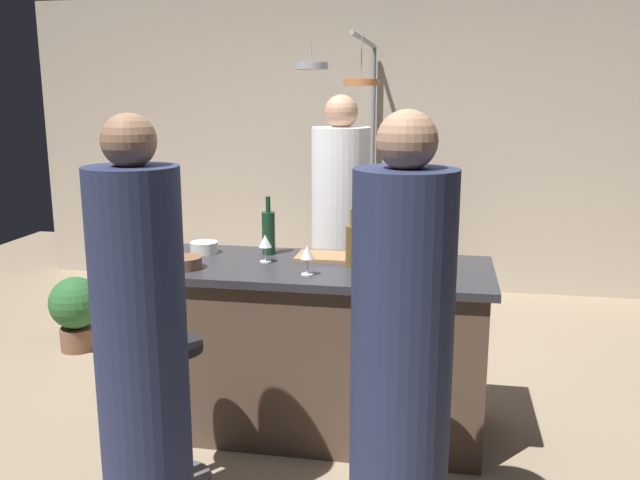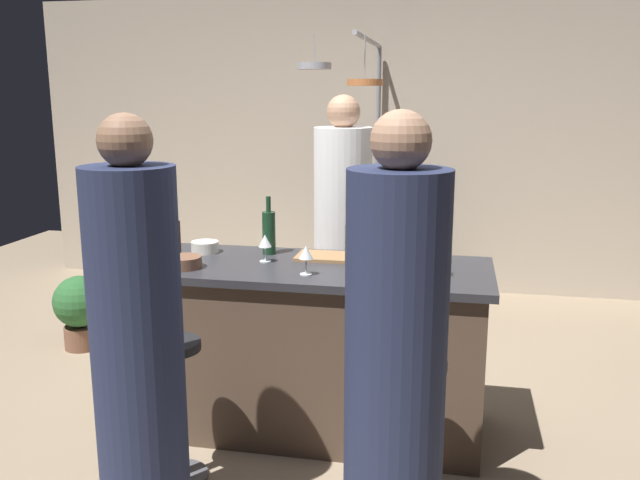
{
  "view_description": "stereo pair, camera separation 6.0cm",
  "coord_description": "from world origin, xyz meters",
  "px_view_note": "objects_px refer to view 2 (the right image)",
  "views": [
    {
      "loc": [
        0.63,
        -3.28,
        1.76
      ],
      "look_at": [
        0.0,
        0.15,
        1.0
      ],
      "focal_mm": 37.94,
      "sensor_mm": 36.0,
      "label": 1
    },
    {
      "loc": [
        0.69,
        -3.27,
        1.76
      ],
      "look_at": [
        0.0,
        0.15,
        1.0
      ],
      "focal_mm": 37.94,
      "sensor_mm": 36.0,
      "label": 2
    }
  ],
  "objects_px": {
    "bar_stool_left": "(175,405)",
    "mixing_bowl_wooden": "(184,262)",
    "wine_bottle_green": "(269,232)",
    "wine_glass_by_chef": "(306,254)",
    "cutting_board": "(327,257)",
    "mixing_bowl_ceramic": "(205,247)",
    "chef": "(342,242)",
    "guest_right": "(395,371)",
    "wine_bottle_rose": "(431,244)",
    "wine_bottle_white": "(403,245)",
    "wine_bottle_amber": "(352,245)",
    "pepper_mill": "(176,240)",
    "mixing_bowl_steel": "(394,255)",
    "bar_stool_right": "(414,427)",
    "potted_plant": "(80,307)",
    "stove_range": "(372,247)",
    "wine_bottle_red": "(430,254)",
    "wine_glass_near_right_guest": "(265,242)",
    "guest_left": "(138,348)",
    "wine_glass_near_left_guest": "(421,238)"
  },
  "relations": [
    {
      "from": "guest_right",
      "to": "wine_bottle_green",
      "type": "xyz_separation_m",
      "value": [
        -0.8,
        1.21,
        0.23
      ]
    },
    {
      "from": "bar_stool_left",
      "to": "potted_plant",
      "type": "relative_size",
      "value": 1.31
    },
    {
      "from": "guest_right",
      "to": "wine_bottle_amber",
      "type": "height_order",
      "value": "guest_right"
    },
    {
      "from": "wine_glass_near_left_guest",
      "to": "mixing_bowl_steel",
      "type": "height_order",
      "value": "wine_glass_near_left_guest"
    },
    {
      "from": "bar_stool_right",
      "to": "wine_glass_by_chef",
      "type": "relative_size",
      "value": 4.66
    },
    {
      "from": "chef",
      "to": "wine_bottle_amber",
      "type": "height_order",
      "value": "chef"
    },
    {
      "from": "wine_bottle_red",
      "to": "mixing_bowl_steel",
      "type": "xyz_separation_m",
      "value": [
        -0.2,
        0.33,
        -0.09
      ]
    },
    {
      "from": "wine_bottle_green",
      "to": "wine_glass_by_chef",
      "type": "bearing_deg",
      "value": -52.9
    },
    {
      "from": "potted_plant",
      "to": "cutting_board",
      "type": "relative_size",
      "value": 1.62
    },
    {
      "from": "pepper_mill",
      "to": "mixing_bowl_steel",
      "type": "height_order",
      "value": "pepper_mill"
    },
    {
      "from": "cutting_board",
      "to": "mixing_bowl_wooden",
      "type": "height_order",
      "value": "mixing_bowl_wooden"
    },
    {
      "from": "stove_range",
      "to": "pepper_mill",
      "type": "xyz_separation_m",
      "value": [
        -0.73,
        -2.48,
        0.56
      ]
    },
    {
      "from": "guest_right",
      "to": "mixing_bowl_ceramic",
      "type": "bearing_deg",
      "value": 134.66
    },
    {
      "from": "cutting_board",
      "to": "mixing_bowl_ceramic",
      "type": "xyz_separation_m",
      "value": [
        -0.68,
        -0.0,
        0.02
      ]
    },
    {
      "from": "potted_plant",
      "to": "wine_bottle_rose",
      "type": "distance_m",
      "value": 2.63
    },
    {
      "from": "pepper_mill",
      "to": "guest_right",
      "type": "bearing_deg",
      "value": -38.31
    },
    {
      "from": "stove_range",
      "to": "mixing_bowl_steel",
      "type": "bearing_deg",
      "value": -80.26
    },
    {
      "from": "pepper_mill",
      "to": "wine_bottle_white",
      "type": "height_order",
      "value": "wine_bottle_white"
    },
    {
      "from": "potted_plant",
      "to": "wine_glass_by_chef",
      "type": "relative_size",
      "value": 3.56
    },
    {
      "from": "chef",
      "to": "guest_right",
      "type": "xyz_separation_m",
      "value": [
        0.52,
        -1.96,
        -0.02
      ]
    },
    {
      "from": "bar_stool_left",
      "to": "mixing_bowl_wooden",
      "type": "xyz_separation_m",
      "value": [
        -0.11,
        0.44,
        0.55
      ]
    },
    {
      "from": "chef",
      "to": "cutting_board",
      "type": "xyz_separation_m",
      "value": [
        0.05,
        -0.79,
        0.1
      ]
    },
    {
      "from": "chef",
      "to": "cutting_board",
      "type": "height_order",
      "value": "chef"
    },
    {
      "from": "guest_right",
      "to": "wine_bottle_white",
      "type": "xyz_separation_m",
      "value": [
        -0.06,
        1.05,
        0.23
      ]
    },
    {
      "from": "stove_range",
      "to": "bar_stool_left",
      "type": "xyz_separation_m",
      "value": [
        -0.52,
        -3.07,
        -0.07
      ]
    },
    {
      "from": "wine_glass_near_right_guest",
      "to": "mixing_bowl_ceramic",
      "type": "bearing_deg",
      "value": 159.95
    },
    {
      "from": "wine_bottle_white",
      "to": "wine_glass_by_chef",
      "type": "xyz_separation_m",
      "value": [
        -0.45,
        -0.22,
        -0.02
      ]
    },
    {
      "from": "potted_plant",
      "to": "wine_glass_near_right_guest",
      "type": "relative_size",
      "value": 3.56
    },
    {
      "from": "wine_glass_by_chef",
      "to": "mixing_bowl_wooden",
      "type": "distance_m",
      "value": 0.64
    },
    {
      "from": "wine_bottle_red",
      "to": "wine_glass_by_chef",
      "type": "bearing_deg",
      "value": -176.18
    },
    {
      "from": "wine_bottle_white",
      "to": "mixing_bowl_steel",
      "type": "xyz_separation_m",
      "value": [
        -0.06,
        0.14,
        -0.09
      ]
    },
    {
      "from": "pepper_mill",
      "to": "wine_glass_near_right_guest",
      "type": "xyz_separation_m",
      "value": [
        0.47,
        0.05,
        0.0
      ]
    },
    {
      "from": "bar_stool_right",
      "to": "guest_right",
      "type": "xyz_separation_m",
      "value": [
        -0.05,
        -0.39,
        0.42
      ]
    },
    {
      "from": "chef",
      "to": "mixing_bowl_steel",
      "type": "xyz_separation_m",
      "value": [
        0.4,
        -0.77,
        0.12
      ]
    },
    {
      "from": "bar_stool_left",
      "to": "wine_glass_near_right_guest",
      "type": "relative_size",
      "value": 4.66
    },
    {
      "from": "pepper_mill",
      "to": "potted_plant",
      "type": "bearing_deg",
      "value": 142.9
    },
    {
      "from": "bar_stool_left",
      "to": "wine_bottle_red",
      "type": "relative_size",
      "value": 2.13
    },
    {
      "from": "wine_bottle_green",
      "to": "wine_bottle_white",
      "type": "xyz_separation_m",
      "value": [
        0.74,
        -0.16,
        -0.0
      ]
    },
    {
      "from": "pepper_mill",
      "to": "wine_bottle_amber",
      "type": "bearing_deg",
      "value": 2.69
    },
    {
      "from": "bar_stool_left",
      "to": "guest_left",
      "type": "height_order",
      "value": "guest_left"
    },
    {
      "from": "wine_bottle_green",
      "to": "bar_stool_right",
      "type": "bearing_deg",
      "value": -43.68
    },
    {
      "from": "chef",
      "to": "wine_bottle_rose",
      "type": "distance_m",
      "value": 1.06
    },
    {
      "from": "stove_range",
      "to": "wine_bottle_red",
      "type": "relative_size",
      "value": 2.78
    },
    {
      "from": "wine_bottle_rose",
      "to": "wine_bottle_amber",
      "type": "xyz_separation_m",
      "value": [
        -0.39,
        -0.08,
        -0.01
      ]
    },
    {
      "from": "bar_stool_left",
      "to": "wine_bottle_green",
      "type": "xyz_separation_m",
      "value": [
        0.23,
        0.82,
        0.65
      ]
    },
    {
      "from": "potted_plant",
      "to": "mixing_bowl_ceramic",
      "type": "height_order",
      "value": "mixing_bowl_ceramic"
    },
    {
      "from": "chef",
      "to": "guest_right",
      "type": "distance_m",
      "value": 2.03
    },
    {
      "from": "wine_bottle_red",
      "to": "mixing_bowl_ceramic",
      "type": "distance_m",
      "value": 1.28
    },
    {
      "from": "pepper_mill",
      "to": "mixing_bowl_steel",
      "type": "bearing_deg",
      "value": 10.64
    },
    {
      "from": "potted_plant",
      "to": "wine_bottle_red",
      "type": "distance_m",
      "value": 2.72
    }
  ]
}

